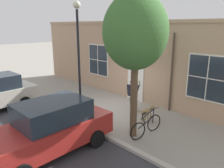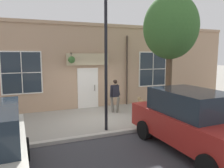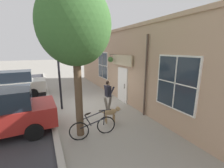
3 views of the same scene
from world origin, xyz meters
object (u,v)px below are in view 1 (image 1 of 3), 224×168
leaning_bicycle (146,126)px  dog_on_leash (148,111)px  street_lamp (78,45)px  street_tree_by_curb (135,35)px  pedestrian_walking (132,93)px  parked_car_mid_block (50,128)px

leaning_bicycle → dog_on_leash: bearing=-145.8°
leaning_bicycle → street_lamp: bearing=-78.0°
street_tree_by_curb → dog_on_leash: bearing=-165.4°
dog_on_leash → leaning_bicycle: leaning_bicycle is taller
pedestrian_walking → dog_on_leash: (0.40, 1.26, -0.48)m
parked_car_mid_block → street_lamp: bearing=-145.5°
leaning_bicycle → parked_car_mid_block: size_ratio=0.40×
leaning_bicycle → street_tree_by_curb: bearing=-40.3°
dog_on_leash → street_lamp: (1.79, -2.53, 2.85)m
street_lamp → pedestrian_walking: bearing=149.8°
dog_on_leash → street_tree_by_curb: street_tree_by_curb is taller
street_tree_by_curb → parked_car_mid_block: (2.83, -1.17, -2.92)m
leaning_bicycle → street_lamp: street_lamp is taller
parked_car_mid_block → street_lamp: street_lamp is taller
pedestrian_walking → street_lamp: bearing=-30.2°
pedestrian_walking → dog_on_leash: 1.40m
street_tree_by_curb → leaning_bicycle: size_ratio=3.02×
pedestrian_walking → parked_car_mid_block: (4.74, 0.48, -0.07)m
pedestrian_walking → parked_car_mid_block: 4.76m
street_tree_by_curb → parked_car_mid_block: bearing=-22.5°
parked_car_mid_block → street_lamp: (-2.55, -1.75, 2.44)m
pedestrian_walking → dog_on_leash: size_ratio=1.59×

